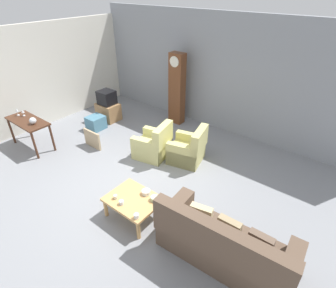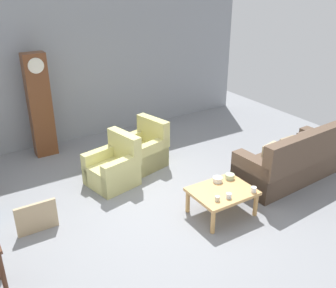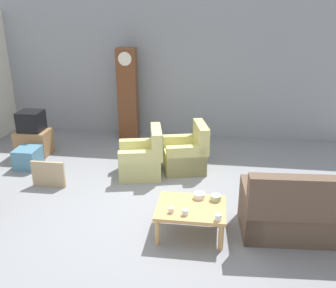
{
  "view_description": "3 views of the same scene",
  "coord_description": "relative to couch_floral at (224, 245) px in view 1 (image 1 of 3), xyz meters",
  "views": [
    {
      "loc": [
        3.42,
        -3.04,
        3.84
      ],
      "look_at": [
        0.36,
        0.84,
        0.79
      ],
      "focal_mm": 28.57,
      "sensor_mm": 36.0,
      "label": 1
    },
    {
      "loc": [
        -2.75,
        -4.48,
        3.55
      ],
      "look_at": [
        0.24,
        0.32,
        0.97
      ],
      "focal_mm": 40.82,
      "sensor_mm": 36.0,
      "label": 2
    },
    {
      "loc": [
        0.95,
        -5.07,
        3.1
      ],
      "look_at": [
        0.22,
        0.38,
        0.96
      ],
      "focal_mm": 39.61,
      "sensor_mm": 36.0,
      "label": 3
    }
  ],
  "objects": [
    {
      "name": "tv_stand_cabinet",
      "position": [
        -5.31,
        2.28,
        -0.09
      ],
      "size": [
        0.68,
        0.52,
        0.53
      ],
      "primitive_type": "cube",
      "color": "#997047",
      "rests_on": "ground_plane"
    },
    {
      "name": "bowl_shallow_green",
      "position": [
        -1.43,
        0.04,
        0.11
      ],
      "size": [
        0.15,
        0.15,
        0.08
      ],
      "primitive_type": "cylinder",
      "color": "#B2C69E",
      "rests_on": "coffee_table_wood"
    },
    {
      "name": "console_table_dark",
      "position": [
        -5.63,
        -0.07,
        0.31
      ],
      "size": [
        1.3,
        0.56,
        0.78
      ],
      "color": "#472819",
      "rests_on": "ground_plane"
    },
    {
      "name": "bowl_white_stacked",
      "position": [
        -1.66,
        0.06,
        0.11
      ],
      "size": [
        0.16,
        0.16,
        0.08
      ],
      "primitive_type": "cylinder",
      "color": "white",
      "rests_on": "coffee_table_wood"
    },
    {
      "name": "glass_dome_cloche",
      "position": [
        -5.31,
        -0.06,
        0.51
      ],
      "size": [
        0.17,
        0.17,
        0.17
      ],
      "primitive_type": "sphere",
      "color": "silver",
      "rests_on": "console_table_dark"
    },
    {
      "name": "storage_box_blue",
      "position": [
        -5.12,
        1.62,
        -0.16
      ],
      "size": [
        0.44,
        0.48,
        0.4
      ],
      "primitive_type": "cube",
      "color": "teal",
      "rests_on": "ground_plane"
    },
    {
      "name": "tv_crt",
      "position": [
        -5.31,
        2.28,
        0.39
      ],
      "size": [
        0.48,
        0.44,
        0.42
      ],
      "primitive_type": "cube",
      "color": "black",
      "rests_on": "tv_stand_cabinet"
    },
    {
      "name": "armchair_olive_near",
      "position": [
        -2.81,
        1.59,
        -0.05
      ],
      "size": [
        0.93,
        0.91,
        0.92
      ],
      "color": "#CCC67A",
      "rests_on": "ground_plane"
    },
    {
      "name": "coffee_table_wood",
      "position": [
        -1.76,
        -0.18,
        0.01
      ],
      "size": [
        0.96,
        0.76,
        0.43
      ],
      "color": "tan",
      "rests_on": "ground_plane"
    },
    {
      "name": "couch_floral",
      "position": [
        0.0,
        0.0,
        0.0
      ],
      "size": [
        2.15,
        1.01,
        1.04
      ],
      "color": "brown",
      "rests_on": "ground_plane"
    },
    {
      "name": "wine_glass_tall",
      "position": [
        -6.08,
        -0.07,
        0.57
      ],
      "size": [
        0.07,
        0.07,
        0.21
      ],
      "color": "silver",
      "rests_on": "console_table_dark"
    },
    {
      "name": "cup_cream_tall",
      "position": [
        -2.02,
        -0.37,
        0.11
      ],
      "size": [
        0.08,
        0.08,
        0.07
      ],
      "primitive_type": "cylinder",
      "color": "beige",
      "rests_on": "coffee_table_wood"
    },
    {
      "name": "grandfather_clock",
      "position": [
        -3.51,
        3.49,
        0.71
      ],
      "size": [
        0.44,
        0.3,
        2.13
      ],
      "color": "brown",
      "rests_on": "ground_plane"
    },
    {
      "name": "ground_plane",
      "position": [
        -2.44,
        0.41,
        -0.36
      ],
      "size": [
        10.4,
        10.4,
        0.0
      ],
      "primitive_type": "plane",
      "color": "gray"
    },
    {
      "name": "cup_blue_rimmed",
      "position": [
        -1.83,
        -0.41,
        0.11
      ],
      "size": [
        0.08,
        0.08,
        0.08
      ],
      "primitive_type": "cylinder",
      "color": "silver",
      "rests_on": "coffee_table_wood"
    },
    {
      "name": "pegboard_wall_left",
      "position": [
        -6.64,
        0.81,
        1.08
      ],
      "size": [
        0.12,
        6.4,
        2.88
      ],
      "primitive_type": "cube",
      "color": "silver",
      "rests_on": "ground_plane"
    },
    {
      "name": "armchair_olive_far",
      "position": [
        -2.01,
        1.95,
        -0.05
      ],
      "size": [
        0.95,
        0.93,
        0.92
      ],
      "color": "#C7C075",
      "rests_on": "ground_plane"
    },
    {
      "name": "garage_door_wall",
      "position": [
        -2.44,
        4.01,
        1.24
      ],
      "size": [
        8.4,
        0.16,
        3.2
      ],
      "primitive_type": "cube",
      "color": "gray",
      "rests_on": "ground_plane"
    },
    {
      "name": "cup_white_porcelain",
      "position": [
        -1.39,
        -0.48,
        0.12
      ],
      "size": [
        0.09,
        0.09,
        0.09
      ],
      "primitive_type": "cylinder",
      "color": "white",
      "rests_on": "coffee_table_wood"
    },
    {
      "name": "framed_picture_leaning",
      "position": [
        -4.36,
        0.9,
        -0.12
      ],
      "size": [
        0.6,
        0.05,
        0.48
      ],
      "primitive_type": "cube",
      "color": "tan",
      "rests_on": "ground_plane"
    },
    {
      "name": "wine_glass_mid",
      "position": [
        -5.94,
        0.01,
        0.54
      ],
      "size": [
        0.08,
        0.08,
        0.18
      ],
      "color": "silver",
      "rests_on": "console_table_dark"
    }
  ]
}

